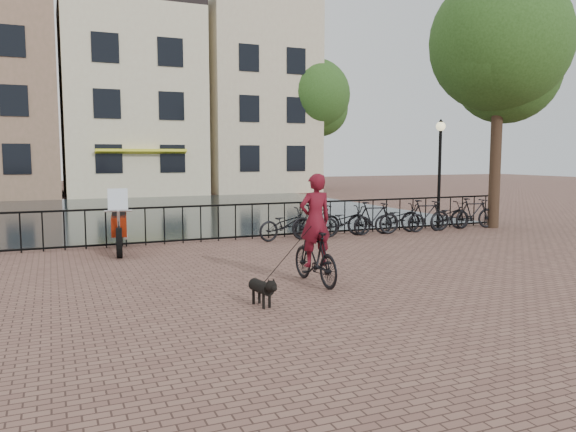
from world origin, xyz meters
name	(u,v)px	position (x,y,z in m)	size (l,w,h in m)	color
ground	(366,316)	(0.00, 0.00, 0.00)	(100.00, 100.00, 0.00)	brown
canal_water	(159,211)	(0.00, 17.30, 0.00)	(20.00, 20.00, 0.00)	black
railing	(218,223)	(0.00, 8.00, 0.50)	(20.00, 0.05, 1.02)	black
canal_house_mid	(129,100)	(0.50, 30.00, 5.90)	(8.00, 9.50, 11.80)	beige
canal_house_right	(249,93)	(8.50, 30.00, 6.65)	(7.00, 9.00, 13.30)	beige
tree_near_right	(500,43)	(9.20, 7.30, 5.97)	(4.48, 4.48, 8.24)	black
tree_far_right	(314,95)	(12.00, 27.00, 6.35)	(4.76, 4.76, 8.76)	black
lamp_post	(440,156)	(7.20, 7.60, 2.38)	(0.30, 0.30, 3.45)	black
cyclist	(315,235)	(0.20, 2.19, 0.91)	(0.77, 1.77, 2.40)	black
dog	(261,291)	(-1.25, 1.12, 0.24)	(0.35, 0.75, 0.49)	black
motorcycle	(119,218)	(-2.74, 7.27, 0.83)	(0.82, 2.37, 1.66)	maroon
parked_bike_0	(286,224)	(1.80, 7.40, 0.45)	(0.60, 1.72, 0.90)	black
parked_bike_1	(316,221)	(2.75, 7.40, 0.50)	(0.47, 1.66, 1.00)	black
parked_bike_2	(346,221)	(3.70, 7.40, 0.45)	(0.60, 1.72, 0.90)	black
parked_bike_3	(373,218)	(4.65, 7.40, 0.50)	(0.47, 1.66, 1.00)	black
parked_bike_4	(400,218)	(5.60, 7.40, 0.45)	(0.60, 1.72, 0.90)	black
parked_bike_5	(425,216)	(6.55, 7.40, 0.50)	(0.47, 1.66, 1.00)	black
parked_bike_6	(450,216)	(7.50, 7.40, 0.45)	(0.60, 1.72, 0.90)	black
parked_bike_7	(473,213)	(8.45, 7.40, 0.50)	(0.47, 1.66, 1.00)	black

